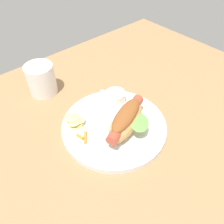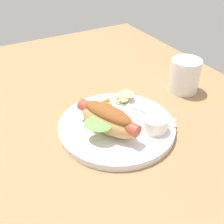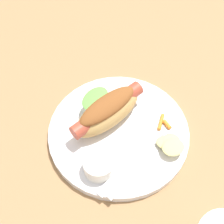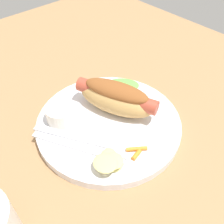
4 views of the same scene
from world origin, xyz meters
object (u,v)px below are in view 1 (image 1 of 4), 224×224
plate (114,126)px  sauce_ramekin (115,97)px  fork (92,108)px  knife (100,107)px  chips_pile (75,122)px  hot_dog (126,120)px  carrot_garnish (83,137)px  drinking_cup (41,79)px

plate → sauce_ramekin: 8.86cm
fork → knife: 2.20cm
plate → fork: (-0.87, 8.07, 1.00)cm
fork → chips_pile: size_ratio=2.62×
plate → hot_dog: (1.19, -3.01, 4.04)cm
hot_dog → knife: size_ratio=1.05×
knife → carrot_garnish: (-9.53, -5.58, 0.18)cm
sauce_ramekin → drinking_cup: 22.25cm
drinking_cup → hot_dog: bearing=-75.3°
sauce_ramekin → carrot_garnish: bearing=-162.0°
knife → drinking_cup: bearing=-98.0°
hot_dog → chips_pile: hot_dog is taller
plate → fork: size_ratio=1.72×
plate → sauce_ramekin: (5.93, 6.16, 2.33)cm
chips_pile → carrot_garnish: (-1.09, -4.72, -0.72)cm
drinking_cup → knife: bearing=-67.8°
hot_dog → sauce_ramekin: (4.74, 9.18, -1.70)cm
sauce_ramekin → fork: size_ratio=0.35×
knife → chips_pile: size_ratio=2.53×
sauce_ramekin → knife: (-4.84, 0.91, -1.35)cm
sauce_ramekin → chips_pile: (-13.28, 0.05, -0.46)cm
hot_dog → knife: 10.54cm
sauce_ramekin → knife: size_ratio=0.36×
sauce_ramekin → knife: bearing=169.4°
sauce_ramekin → carrot_garnish: 15.16cm
hot_dog → fork: 11.68cm
sauce_ramekin → fork: 7.18cm
sauce_ramekin → knife: sauce_ramekin is taller
carrot_garnish → drinking_cup: 23.57cm
sauce_ramekin → plate: bearing=-133.9°
sauce_ramekin → chips_pile: 13.29cm
plate → hot_dog: 5.18cm
hot_dog → fork: hot_dog is taller
drinking_cup → plate: bearing=-76.1°
fork → knife: same height
chips_pile → hot_dog: bearing=-47.2°
hot_dog → chips_pile: size_ratio=2.66×
fork → drinking_cup: 17.75cm
hot_dog → knife: hot_dog is taller
carrot_garnish → fork: bearing=41.0°
plate → chips_pile: (-7.35, 6.21, 1.88)cm
plate → carrot_garnish: 8.65cm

